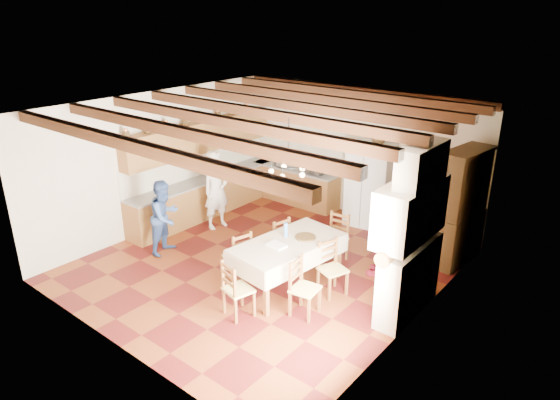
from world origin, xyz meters
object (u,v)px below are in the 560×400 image
object	(u,v)px
dining_table	(288,246)
chair_left_near	(237,255)
chair_right_near	(305,288)
person_woman_red	(381,234)
refrigerator	(371,184)
chair_left_far	(276,240)
chair_end_far	(335,239)
person_woman_blue	(165,217)
chair_right_far	(333,269)
microwave	(314,166)
chair_end_near	(238,288)
hutch	(461,207)
person_man	(216,190)

from	to	relation	value
dining_table	chair_left_near	xyz separation A→B (m)	(-0.86, -0.37, -0.30)
chair_right_near	person_woman_red	bearing A→B (deg)	-16.21
refrigerator	chair_left_far	xyz separation A→B (m)	(-0.44, -2.77, -0.46)
chair_end_far	person_woman_blue	bearing A→B (deg)	-153.92
chair_right_far	microwave	world-z (taller)	microwave
refrigerator	person_woman_blue	size ratio (longest dim) A/B	1.25
chair_right_near	chair_left_far	bearing A→B (deg)	46.79
chair_left_far	person_woman_blue	xyz separation A→B (m)	(-1.99, -1.01, 0.27)
chair_end_near	microwave	bearing A→B (deg)	-54.13
hutch	chair_end_near	distance (m)	4.48
person_man	person_woman_blue	distance (m)	1.50
chair_right_far	person_woman_blue	world-z (taller)	person_woman_blue
chair_left_near	person_woman_red	bearing A→B (deg)	146.99
refrigerator	person_woman_blue	distance (m)	4.51
chair_right_far	microwave	size ratio (longest dim) A/B	1.66
refrigerator	person_woman_red	distance (m)	2.33
chair_left_far	person_woman_blue	bearing A→B (deg)	-52.18
hutch	chair_left_far	distance (m)	3.52
chair_right_near	chair_right_far	xyz separation A→B (m)	(-0.00, 0.79, 0.00)
chair_end_far	microwave	xyz separation A→B (m)	(-1.95, 2.03, 0.58)
person_man	chair_end_far	bearing A→B (deg)	-76.35
chair_right_far	chair_left_far	bearing A→B (deg)	100.99
person_man	chair_right_near	bearing A→B (deg)	-105.11
chair_end_near	person_man	world-z (taller)	person_man
chair_right_near	chair_right_far	world-z (taller)	same
chair_right_near	person_woman_blue	world-z (taller)	person_woman_blue
refrigerator	dining_table	size ratio (longest dim) A/B	0.90
dining_table	chair_right_far	world-z (taller)	chair_right_far
hutch	dining_table	xyz separation A→B (m)	(-1.92, -2.79, -0.34)
refrigerator	person_man	world-z (taller)	refrigerator
chair_right_far	chair_end_near	bearing A→B (deg)	172.24
chair_left_far	chair_left_near	bearing A→B (deg)	2.50
chair_end_far	microwave	size ratio (longest dim) A/B	1.66
chair_end_far	chair_right_far	bearing A→B (deg)	-64.48
chair_end_near	chair_right_far	bearing A→B (deg)	-104.16
chair_end_near	chair_end_far	world-z (taller)	same
refrigerator	chair_right_far	world-z (taller)	refrigerator
microwave	chair_right_near	bearing A→B (deg)	-60.60
chair_right_near	person_man	distance (m)	3.88
chair_left_near	chair_end_near	world-z (taller)	same
hutch	person_woman_red	size ratio (longest dim) A/B	1.38
chair_right_near	microwave	distance (m)	4.65
person_man	person_woman_red	size ratio (longest dim) A/B	1.09
chair_left_far	chair_end_far	xyz separation A→B (m)	(0.85, 0.76, 0.00)
refrigerator	chair_left_near	distance (m)	3.76
chair_right_near	person_man	world-z (taller)	person_man
chair_right_near	person_woman_red	world-z (taller)	person_woman_red
chair_left_near	person_man	size ratio (longest dim) A/B	0.55
chair_left_near	chair_right_near	xyz separation A→B (m)	(1.60, -0.14, 0.00)
chair_end_far	person_woman_red	size ratio (longest dim) A/B	0.59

